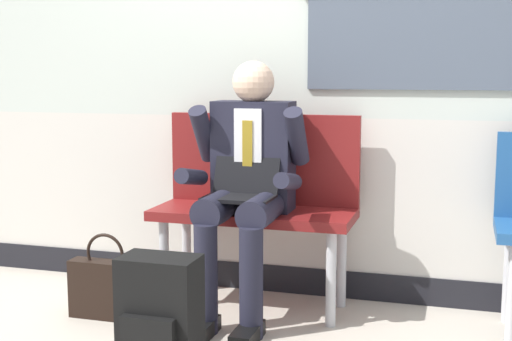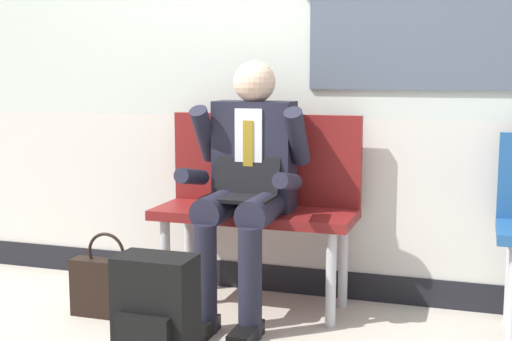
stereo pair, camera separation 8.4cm
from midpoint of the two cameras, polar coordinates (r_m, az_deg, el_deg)
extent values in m
plane|color=#B2A899|center=(3.33, 1.16, -13.29)|extent=(18.00, 18.00, 0.00)
cube|color=beige|center=(3.83, 4.23, -1.72)|extent=(5.90, 0.12, 0.82)
cube|color=black|center=(3.94, 4.15, -8.71)|extent=(5.90, 0.14, 0.15)
cube|color=maroon|center=(3.55, 0.55, -3.60)|extent=(1.02, 0.42, 0.05)
cube|color=maroon|center=(3.68, 1.41, 0.96)|extent=(1.02, 0.04, 0.48)
cylinder|color=#B7B7BC|center=(3.63, -6.76, -7.62)|extent=(0.05, 0.05, 0.47)
cylinder|color=#B7B7BC|center=(3.89, -4.90, -6.50)|extent=(0.05, 0.05, 0.47)
cylinder|color=#B7B7BC|center=(3.37, 6.88, -8.86)|extent=(0.05, 0.05, 0.47)
cylinder|color=#B7B7BC|center=(3.65, 7.80, -7.53)|extent=(0.05, 0.05, 0.47)
cylinder|color=#B7B7BC|center=(3.61, 20.78, -8.20)|extent=(0.05, 0.05, 0.47)
cylinder|color=#1E1E2D|center=(3.38, -2.30, -3.00)|extent=(0.15, 0.40, 0.15)
cylinder|color=#1E1E2D|center=(3.28, -3.44, -8.84)|extent=(0.11, 0.11, 0.52)
cube|color=black|center=(3.30, -3.80, -12.87)|extent=(0.10, 0.26, 0.07)
cylinder|color=#1E1E2D|center=(3.31, 1.28, -3.23)|extent=(0.15, 0.40, 0.15)
cylinder|color=#1E1E2D|center=(3.21, 0.27, -9.22)|extent=(0.11, 0.11, 0.52)
cube|color=black|center=(3.23, -0.07, -13.33)|extent=(0.10, 0.26, 0.07)
cube|color=#1E1E2D|center=(3.50, 0.56, 1.21)|extent=(0.40, 0.18, 0.55)
cube|color=silver|center=(3.41, 0.08, 1.86)|extent=(0.14, 0.01, 0.38)
cube|color=olive|center=(3.40, 0.04, 1.35)|extent=(0.05, 0.01, 0.33)
sphere|color=beige|center=(3.48, 0.57, 7.27)|extent=(0.21, 0.21, 0.21)
cylinder|color=#1E1E2D|center=(3.51, -3.53, 3.01)|extent=(0.09, 0.25, 0.30)
cylinder|color=#1E1E2D|center=(3.37, -4.56, -0.50)|extent=(0.08, 0.27, 0.12)
cylinder|color=#1E1E2D|center=(3.36, 4.11, 2.78)|extent=(0.09, 0.25, 0.30)
cylinder|color=#1E1E2D|center=(3.22, 3.35, -0.90)|extent=(0.08, 0.27, 0.12)
cube|color=black|center=(3.30, -0.70, -2.28)|extent=(0.33, 0.22, 0.02)
cube|color=black|center=(3.41, 0.00, -0.09)|extent=(0.33, 0.08, 0.21)
cube|color=black|center=(2.80, -7.31, -12.03)|extent=(0.30, 0.19, 0.51)
cube|color=black|center=(3.58, -11.43, -9.47)|extent=(0.37, 0.10, 0.29)
torus|color=black|center=(3.53, -11.51, -6.61)|extent=(0.20, 0.02, 0.20)
camera|label=1|loc=(0.04, -89.27, 0.10)|focal=48.80mm
camera|label=2|loc=(0.04, 90.73, -0.10)|focal=48.80mm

